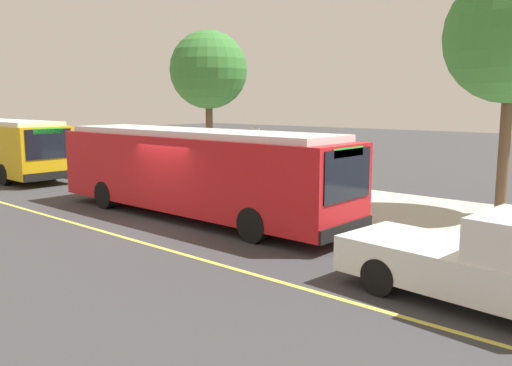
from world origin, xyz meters
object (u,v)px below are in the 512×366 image
object	(u,v)px
route_sign_post	(255,156)
pedestrian_commuter	(228,172)
transit_bus_main	(194,170)
waiting_bench	(243,177)
pickup_truck	(494,265)

from	to	relation	value
route_sign_post	pedestrian_commuter	distance (m)	2.47
pedestrian_commuter	route_sign_post	bearing A→B (deg)	-21.04
transit_bus_main	route_sign_post	world-z (taller)	same
waiting_bench	pedestrian_commuter	xyz separation A→B (m)	(0.88, -1.79, 0.48)
transit_bus_main	waiting_bench	bearing A→B (deg)	115.80
transit_bus_main	pedestrian_commuter	size ratio (longest dim) A/B	7.09
transit_bus_main	waiting_bench	xyz separation A→B (m)	(-2.39, 4.94, -0.99)
transit_bus_main	pickup_truck	distance (m)	10.37
transit_bus_main	pickup_truck	world-z (taller)	transit_bus_main
pickup_truck	route_sign_post	distance (m)	10.42
transit_bus_main	route_sign_post	bearing A→B (deg)	74.07
route_sign_post	pedestrian_commuter	bearing A→B (deg)	158.96
pickup_truck	pedestrian_commuter	distance (m)	12.68
waiting_bench	pedestrian_commuter	bearing A→B (deg)	-63.85
transit_bus_main	pedestrian_commuter	world-z (taller)	transit_bus_main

